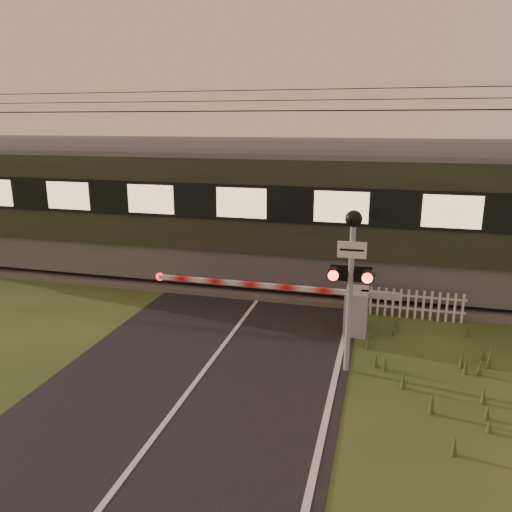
# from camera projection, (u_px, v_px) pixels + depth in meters

# --- Properties ---
(ground) EXTENTS (160.00, 160.00, 0.00)m
(ground) POSITION_uv_depth(u_px,v_px,m) (198.00, 379.00, 10.38)
(ground) COLOR #2A4319
(ground) RESTS_ON ground
(road) EXTENTS (6.00, 140.00, 0.03)m
(road) POSITION_uv_depth(u_px,v_px,m) (195.00, 384.00, 10.16)
(road) COLOR black
(road) RESTS_ON ground
(track_bed) EXTENTS (140.00, 3.40, 0.39)m
(track_bed) POSITION_uv_depth(u_px,v_px,m) (270.00, 282.00, 16.43)
(track_bed) COLOR #47423D
(track_bed) RESTS_ON ground
(overhead_wires) EXTENTS (120.00, 0.62, 0.62)m
(overhead_wires) POSITION_uv_depth(u_px,v_px,m) (271.00, 103.00, 14.96)
(overhead_wires) COLOR black
(overhead_wires) RESTS_ON ground
(boom_gate) EXTENTS (6.51, 0.87, 1.16)m
(boom_gate) POSITION_uv_depth(u_px,v_px,m) (345.00, 308.00, 12.63)
(boom_gate) COLOR gray
(boom_gate) RESTS_ON ground
(crossing_signal) EXTENTS (0.89, 0.36, 3.49)m
(crossing_signal) POSITION_uv_depth(u_px,v_px,m) (351.00, 263.00, 10.12)
(crossing_signal) COLOR gray
(crossing_signal) RESTS_ON ground
(picket_fence) EXTENTS (3.17, 0.07, 0.81)m
(picket_fence) POSITION_uv_depth(u_px,v_px,m) (404.00, 304.00, 13.54)
(picket_fence) COLOR silver
(picket_fence) RESTS_ON ground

